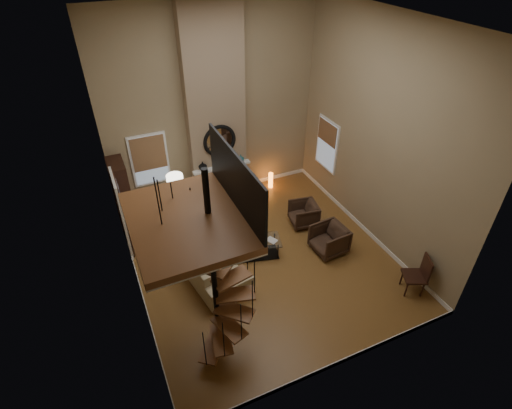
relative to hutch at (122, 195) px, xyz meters
name	(u,v)px	position (x,y,z in m)	size (l,w,h in m)	color
ground	(263,258)	(2.81, -2.82, -0.95)	(6.00, 6.50, 0.01)	olive
back_wall	(213,108)	(2.81, 0.43, 1.80)	(6.00, 0.02, 5.50)	#978461
front_wall	(356,262)	(2.81, -6.07, 1.80)	(6.00, 0.02, 5.50)	#978461
left_wall	(117,196)	(-0.19, -2.82, 1.80)	(0.02, 6.50, 5.50)	#978461
right_wall	(379,137)	(5.81, -2.82, 1.80)	(0.02, 6.50, 5.50)	#978461
ceiling	(266,22)	(2.81, -2.82, 4.54)	(6.00, 6.50, 0.01)	silver
baseboard_back	(219,191)	(2.81, 0.42, -0.89)	(6.00, 0.02, 0.12)	white
baseboard_front	(335,364)	(2.81, -6.06, -0.89)	(6.00, 0.02, 0.12)	white
baseboard_left	(142,294)	(-0.18, -2.82, -0.89)	(0.02, 6.50, 0.12)	white
baseboard_right	(361,226)	(5.80, -2.82, -0.89)	(0.02, 6.50, 0.12)	white
chimney_breast	(215,111)	(2.81, 0.24, 1.80)	(1.60, 0.38, 5.50)	#8D765C
hearth	(226,203)	(2.81, -0.25, -0.93)	(1.50, 0.60, 0.04)	black
firebox	(222,183)	(2.81, 0.04, -0.40)	(0.95, 0.02, 0.72)	black
mantel	(222,167)	(2.81, -0.04, 0.20)	(1.70, 0.18, 0.06)	white
mirror_frame	(220,141)	(2.81, 0.02, 1.00)	(0.94, 0.94, 0.10)	black
mirror_disc	(220,141)	(2.81, 0.03, 1.00)	(0.80, 0.80, 0.01)	white
vase_left	(203,166)	(2.26, 0.00, 0.35)	(0.24, 0.24, 0.25)	black
vase_right	(241,158)	(3.41, 0.00, 0.33)	(0.20, 0.20, 0.21)	#184F56
window_back	(150,159)	(0.91, 0.40, 0.67)	(1.02, 0.06, 1.52)	white
window_right	(327,144)	(5.79, -0.82, 0.68)	(0.06, 1.02, 1.52)	white
entry_door	(122,215)	(-0.14, -1.02, 0.10)	(0.10, 1.05, 2.16)	white
loft	(193,216)	(0.77, -4.62, 2.29)	(1.70, 2.20, 1.09)	brown
spiral_stair	(215,278)	(1.03, -4.61, 0.83)	(1.47, 1.47, 4.06)	black
hutch	(122,195)	(0.00, 0.00, 0.00)	(0.42, 0.89, 1.99)	#321910
sofa	(203,255)	(1.39, -2.51, -0.55)	(2.80, 1.10, 0.82)	tan
armchair_near	(306,214)	(4.48, -2.05, -0.60)	(0.70, 0.72, 0.66)	#3B271B
armchair_far	(331,239)	(4.54, -3.23, -0.60)	(0.78, 0.81, 0.73)	#3B271B
coffee_table	(256,246)	(2.71, -2.64, -0.67)	(1.34, 0.91, 0.45)	silver
bowl	(255,239)	(2.71, -2.59, -0.45)	(0.40, 0.40, 0.10)	gold
book	(271,241)	(3.06, -2.79, -0.49)	(0.20, 0.26, 0.03)	gray
floor_lamp	(176,186)	(1.28, -0.85, 0.46)	(0.42, 0.42, 1.74)	black
accent_lamp	(271,180)	(4.42, 0.03, -0.70)	(0.14, 0.14, 0.51)	orange
side_chair	(419,274)	(5.53, -5.19, -0.42)	(0.63, 0.63, 1.00)	#321910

